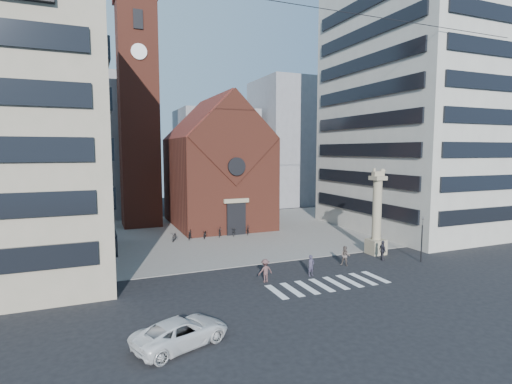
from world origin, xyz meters
The scene contains 22 objects.
ground centered at (0.00, 0.00, 0.00)m, with size 120.00×120.00×0.00m, color black.
piazza centered at (0.00, 19.00, 0.03)m, with size 46.00×30.00×0.05m, color gray.
zebra_crossing centered at (0.55, -3.00, 0.01)m, with size 10.20×3.20×0.01m, color white, non-canonical shape.
church centered at (0.00, 25.04, 7.98)m, with size 12.00×16.65×18.00m.
campanile centered at (-10.00, 28.00, 15.74)m, with size 5.50×5.50×31.20m.
building_right centered at (24.00, 12.00, 16.00)m, with size 18.00×22.00×32.00m, color #B2AFA2.
bg_block_left centered at (-20.00, 40.00, 11.00)m, with size 16.00×14.00×22.00m, color gray.
bg_block_mid centered at (6.00, 45.00, 9.00)m, with size 14.00×12.00×18.00m, color gray.
bg_block_right centered at (22.00, 42.00, 12.00)m, with size 16.00×14.00×24.00m, color gray.
lion_column centered at (10.01, 3.00, 3.46)m, with size 1.63×1.60×8.68m.
traffic_light centered at (12.00, -1.00, 2.29)m, with size 0.13×0.16×4.30m.
white_car centered at (-12.22, -8.37, 0.74)m, with size 2.45×5.31×1.47m, color silver.
pedestrian_0 centered at (0.33, -0.65, 0.88)m, with size 0.64×0.42×1.77m, color #332F41.
pedestrian_1 centered at (4.69, 0.71, 0.91)m, with size 0.89×0.69×1.82m, color #5D504A.
pedestrian_2 centered at (9.00, 0.81, 0.96)m, with size 1.12×0.47×1.92m, color #2B2932.
pedestrian_3 centered at (-3.85, -0.62, 0.93)m, with size 1.20×0.69×1.86m, color #4E3434.
scooter_0 centered at (-7.72, 16.48, 0.56)m, with size 0.68×1.94×1.02m, color black.
scooter_1 centered at (-5.89, 16.48, 0.62)m, with size 0.53×1.89×1.13m, color black.
scooter_2 centered at (-4.07, 16.48, 0.56)m, with size 0.68×1.94×1.02m, color black.
scooter_3 centered at (-2.24, 16.48, 0.62)m, with size 0.53×1.89×1.13m, color black.
scooter_4 centered at (-0.42, 16.48, 0.56)m, with size 0.68×1.94×1.02m, color black.
scooter_5 centered at (1.40, 16.48, 0.62)m, with size 0.53×1.89×1.13m, color black.
Camera 1 is at (-16.40, -28.80, 10.44)m, focal length 28.00 mm.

